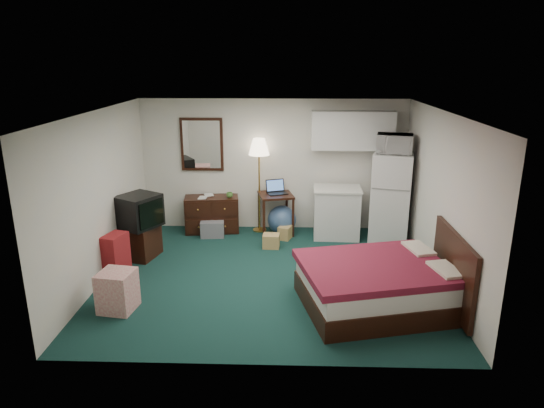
{
  "coord_description": "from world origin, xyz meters",
  "views": [
    {
      "loc": [
        0.27,
        -6.8,
        3.23
      ],
      "look_at": [
        0.04,
        0.15,
        1.12
      ],
      "focal_mm": 32.0,
      "sensor_mm": 36.0,
      "label": 1
    }
  ],
  "objects_px": {
    "floor_lamp": "(259,186)",
    "suitcase": "(116,255)",
    "kitchen_counter": "(336,213)",
    "tv_stand": "(139,241)",
    "desk": "(276,214)",
    "bed": "(377,286)",
    "dresser": "(212,214)",
    "fridge": "(391,198)"
  },
  "relations": [
    {
      "from": "kitchen_counter",
      "to": "bed",
      "type": "distance_m",
      "value": 2.7
    },
    {
      "from": "floor_lamp",
      "to": "desk",
      "type": "relative_size",
      "value": 2.33
    },
    {
      "from": "tv_stand",
      "to": "suitcase",
      "type": "height_order",
      "value": "suitcase"
    },
    {
      "from": "floor_lamp",
      "to": "suitcase",
      "type": "relative_size",
      "value": 2.69
    },
    {
      "from": "floor_lamp",
      "to": "suitcase",
      "type": "xyz_separation_m",
      "value": [
        -2.07,
        -2.1,
        -0.56
      ]
    },
    {
      "from": "desk",
      "to": "kitchen_counter",
      "type": "bearing_deg",
      "value": -20.31
    },
    {
      "from": "floor_lamp",
      "to": "kitchen_counter",
      "type": "relative_size",
      "value": 1.98
    },
    {
      "from": "dresser",
      "to": "kitchen_counter",
      "type": "bearing_deg",
      "value": -12.08
    },
    {
      "from": "dresser",
      "to": "desk",
      "type": "bearing_deg",
      "value": -9.59
    },
    {
      "from": "kitchen_counter",
      "to": "desk",
      "type": "bearing_deg",
      "value": 174.55
    },
    {
      "from": "dresser",
      "to": "floor_lamp",
      "type": "height_order",
      "value": "floor_lamp"
    },
    {
      "from": "dresser",
      "to": "bed",
      "type": "height_order",
      "value": "dresser"
    },
    {
      "from": "desk",
      "to": "fridge",
      "type": "distance_m",
      "value": 2.15
    },
    {
      "from": "floor_lamp",
      "to": "fridge",
      "type": "bearing_deg",
      "value": -10.84
    },
    {
      "from": "tv_stand",
      "to": "suitcase",
      "type": "distance_m",
      "value": 0.76
    },
    {
      "from": "bed",
      "to": "fridge",
      "type": "bearing_deg",
      "value": 61.97
    },
    {
      "from": "dresser",
      "to": "desk",
      "type": "distance_m",
      "value": 1.23
    },
    {
      "from": "kitchen_counter",
      "to": "tv_stand",
      "type": "distance_m",
      "value": 3.57
    },
    {
      "from": "floor_lamp",
      "to": "dresser",
      "type": "bearing_deg",
      "value": -175.6
    },
    {
      "from": "kitchen_counter",
      "to": "fridge",
      "type": "bearing_deg",
      "value": -9.26
    },
    {
      "from": "kitchen_counter",
      "to": "tv_stand",
      "type": "xyz_separation_m",
      "value": [
        -3.39,
        -1.08,
        -0.18
      ]
    },
    {
      "from": "desk",
      "to": "bed",
      "type": "relative_size",
      "value": 0.4
    },
    {
      "from": "dresser",
      "to": "floor_lamp",
      "type": "relative_size",
      "value": 0.56
    },
    {
      "from": "floor_lamp",
      "to": "kitchen_counter",
      "type": "height_order",
      "value": "floor_lamp"
    },
    {
      "from": "floor_lamp",
      "to": "bed",
      "type": "distance_m",
      "value": 3.47
    },
    {
      "from": "dresser",
      "to": "bed",
      "type": "distance_m",
      "value": 3.91
    },
    {
      "from": "dresser",
      "to": "kitchen_counter",
      "type": "distance_m",
      "value": 2.37
    },
    {
      "from": "kitchen_counter",
      "to": "tv_stand",
      "type": "bearing_deg",
      "value": -160.26
    },
    {
      "from": "dresser",
      "to": "desk",
      "type": "relative_size",
      "value": 1.31
    },
    {
      "from": "kitchen_counter",
      "to": "fridge",
      "type": "xyz_separation_m",
      "value": [
        0.94,
        -0.19,
        0.36
      ]
    },
    {
      "from": "floor_lamp",
      "to": "desk",
      "type": "bearing_deg",
      "value": -20.8
    },
    {
      "from": "floor_lamp",
      "to": "kitchen_counter",
      "type": "xyz_separation_m",
      "value": [
        1.45,
        -0.27,
        -0.44
      ]
    },
    {
      "from": "kitchen_counter",
      "to": "tv_stand",
      "type": "height_order",
      "value": "kitchen_counter"
    },
    {
      "from": "fridge",
      "to": "bed",
      "type": "bearing_deg",
      "value": -89.15
    },
    {
      "from": "dresser",
      "to": "floor_lamp",
      "type": "distance_m",
      "value": 1.07
    },
    {
      "from": "dresser",
      "to": "fridge",
      "type": "distance_m",
      "value": 3.36
    },
    {
      "from": "dresser",
      "to": "suitcase",
      "type": "xyz_separation_m",
      "value": [
        -1.16,
        -2.03,
        -0.01
      ]
    },
    {
      "from": "desk",
      "to": "fridge",
      "type": "xyz_separation_m",
      "value": [
        2.07,
        -0.34,
        0.43
      ]
    },
    {
      "from": "suitcase",
      "to": "tv_stand",
      "type": "bearing_deg",
      "value": 95.93
    },
    {
      "from": "dresser",
      "to": "bed",
      "type": "relative_size",
      "value": 0.53
    },
    {
      "from": "floor_lamp",
      "to": "suitcase",
      "type": "bearing_deg",
      "value": -134.63
    },
    {
      "from": "bed",
      "to": "suitcase",
      "type": "relative_size",
      "value": 2.85
    }
  ]
}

